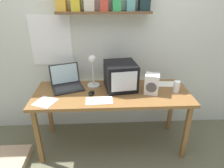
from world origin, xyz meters
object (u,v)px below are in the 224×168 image
object	(u,v)px
laptop	(67,82)
juice_glass	(177,87)
computer_mouse	(91,93)
loose_paper_near_laptop	(99,100)
crt_monitor	(121,76)
space_heater	(152,84)
floor_cushion	(11,159)
desk_lamp	(93,69)
corner_desk	(112,97)
open_notebook	(45,102)
printed_handout	(163,84)

from	to	relation	value
laptop	juice_glass	bearing A→B (deg)	-29.00
computer_mouse	loose_paper_near_laptop	size ratio (longest dim) A/B	0.42
crt_monitor	space_heater	size ratio (longest dim) A/B	1.79
laptop	computer_mouse	world-z (taller)	laptop
loose_paper_near_laptop	floor_cushion	bearing A→B (deg)	-175.89
desk_lamp	floor_cushion	world-z (taller)	desk_lamp
crt_monitor	desk_lamp	bearing A→B (deg)	164.29
space_heater	computer_mouse	distance (m)	0.66
crt_monitor	desk_lamp	world-z (taller)	desk_lamp
loose_paper_near_laptop	floor_cushion	xyz separation A→B (m)	(-1.00, -0.07, -0.68)
corner_desk	crt_monitor	size ratio (longest dim) A/B	4.35
space_heater	crt_monitor	bearing A→B (deg)	174.52
laptop	space_heater	size ratio (longest dim) A/B	1.90
corner_desk	space_heater	xyz separation A→B (m)	(0.43, -0.04, 0.17)
corner_desk	open_notebook	size ratio (longest dim) A/B	6.66
laptop	computer_mouse	size ratio (longest dim) A/B	3.57
laptop	desk_lamp	world-z (taller)	desk_lamp
space_heater	open_notebook	distance (m)	1.12
laptop	loose_paper_near_laptop	distance (m)	0.51
crt_monitor	juice_glass	distance (m)	0.63
desk_lamp	loose_paper_near_laptop	bearing A→B (deg)	-75.90
corner_desk	printed_handout	distance (m)	0.65
crt_monitor	computer_mouse	distance (m)	0.38
laptop	printed_handout	size ratio (longest dim) A/B	1.35
crt_monitor	desk_lamp	xyz separation A→B (m)	(-0.31, 0.04, 0.07)
space_heater	computer_mouse	world-z (taller)	space_heater
space_heater	open_notebook	bearing A→B (deg)	-155.10
loose_paper_near_laptop	floor_cushion	distance (m)	1.21
desk_lamp	printed_handout	size ratio (longest dim) A/B	1.27
corner_desk	crt_monitor	bearing A→B (deg)	44.99
computer_mouse	laptop	bearing A→B (deg)	146.16
laptop	floor_cushion	bearing A→B (deg)	-166.76
open_notebook	corner_desk	bearing A→B (deg)	15.03
laptop	desk_lamp	xyz separation A→B (m)	(0.31, -0.01, 0.16)
corner_desk	space_heater	distance (m)	0.46
desk_lamp	space_heater	size ratio (longest dim) A/B	1.78
juice_glass	floor_cushion	world-z (taller)	juice_glass
laptop	space_heater	world-z (taller)	laptop
laptop	desk_lamp	bearing A→B (deg)	-22.91
printed_handout	crt_monitor	bearing A→B (deg)	-171.50
desk_lamp	printed_handout	xyz separation A→B (m)	(0.83, 0.04, -0.22)
printed_handout	juice_glass	bearing A→B (deg)	-68.87
juice_glass	printed_handout	size ratio (longest dim) A/B	0.44
printed_handout	floor_cushion	xyz separation A→B (m)	(-1.76, -0.43, -0.68)
juice_glass	loose_paper_near_laptop	world-z (taller)	juice_glass
corner_desk	printed_handout	bearing A→B (deg)	15.97
desk_lamp	space_heater	xyz separation A→B (m)	(0.63, -0.18, -0.11)
laptop	loose_paper_near_laptop	size ratio (longest dim) A/B	1.49
corner_desk	computer_mouse	size ratio (longest dim) A/B	14.67
loose_paper_near_laptop	juice_glass	bearing A→B (deg)	9.93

